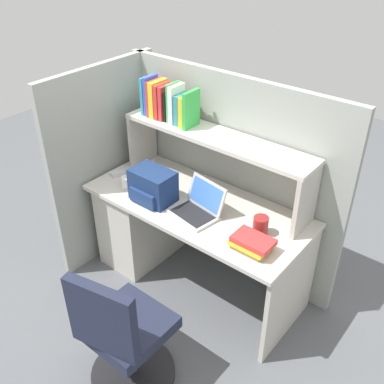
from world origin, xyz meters
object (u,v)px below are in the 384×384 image
at_px(laptop, 198,207).
at_px(backpack, 152,186).
at_px(computer_mouse, 118,174).
at_px(paper_cup, 127,182).
at_px(snack_canister, 261,226).
at_px(office_chair, 123,340).

height_order(laptop, backpack, backpack).
bearing_deg(laptop, computer_mouse, 179.63).
relative_size(paper_cup, snack_canister, 0.68).
distance_m(snack_canister, office_chair, 1.06).
bearing_deg(backpack, computer_mouse, 170.75).
bearing_deg(office_chair, backpack, -70.16).
bearing_deg(computer_mouse, office_chair, -22.34).
xyz_separation_m(laptop, paper_cup, (-0.61, -0.07, -0.01)).
relative_size(laptop, snack_canister, 2.82).
bearing_deg(snack_canister, laptop, -170.29).
xyz_separation_m(backpack, computer_mouse, (-0.44, 0.07, -0.09)).
bearing_deg(laptop, backpack, -169.40).
xyz_separation_m(paper_cup, snack_canister, (1.05, 0.14, 0.02)).
distance_m(laptop, snack_canister, 0.44).
distance_m(computer_mouse, office_chair, 1.32).
bearing_deg(snack_canister, paper_cup, -172.27).
bearing_deg(computer_mouse, paper_cup, -1.86).
xyz_separation_m(computer_mouse, office_chair, (0.93, -0.87, -0.35)).
bearing_deg(snack_canister, computer_mouse, -176.74).
bearing_deg(computer_mouse, laptop, 20.26).
bearing_deg(paper_cup, office_chair, -46.45).
height_order(backpack, computer_mouse, backpack).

